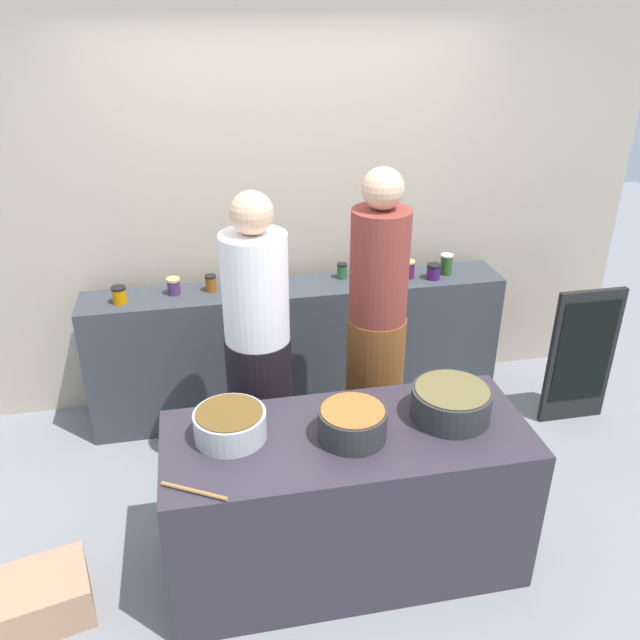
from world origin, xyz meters
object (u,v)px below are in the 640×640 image
preserve_jar_1 (174,286)px  wooden_spoon (194,491)px  preserve_jar_5 (364,270)px  chalkboard_sign (581,356)px  preserve_jar_0 (119,295)px  cooking_pot_center (352,424)px  preserve_jar_8 (434,271)px  cook_with_tongs (259,363)px  bread_crate (41,598)px  preserve_jar_4 (342,271)px  cook_in_cap (376,343)px  preserve_jar_2 (211,283)px  preserve_jar_7 (409,269)px  cooking_pot_right (451,403)px  preserve_jar_6 (389,271)px  cooking_pot_left (230,425)px  preserve_jar_3 (258,283)px

preserve_jar_1 → wooden_spoon: 1.71m
preserve_jar_5 → chalkboard_sign: preserve_jar_5 is taller
preserve_jar_0 → cooking_pot_center: preserve_jar_0 is taller
preserve_jar_8 → cook_with_tongs: 1.39m
preserve_jar_8 → bread_crate: (-2.34, -1.40, -0.86)m
preserve_jar_4 → cook_in_cap: size_ratio=0.05×
preserve_jar_2 → preserve_jar_7: 1.28m
cooking_pot_right → cook_in_cap: cook_in_cap is taller
preserve_jar_5 → preserve_jar_7: preserve_jar_7 is taller
wooden_spoon → cook_in_cap: bearing=43.2°
preserve_jar_6 → cook_with_tongs: (-0.93, -0.68, -0.18)m
preserve_jar_5 → bread_crate: preserve_jar_5 is taller
preserve_jar_6 → cook_with_tongs: 1.17m
preserve_jar_1 → cooking_pot_left: bearing=-80.0°
cook_in_cap → preserve_jar_8: bearing=48.7°
cooking_pot_center → cooking_pot_right: 0.50m
preserve_jar_2 → preserve_jar_6: preserve_jar_6 is taller
preserve_jar_3 → preserve_jar_7: (0.99, 0.03, 0.00)m
preserve_jar_1 → preserve_jar_5: (1.22, 0.03, 0.00)m
preserve_jar_5 → cooking_pot_right: (0.05, -1.42, -0.11)m
preserve_jar_4 → bread_crate: bearing=-139.0°
preserve_jar_4 → cooking_pot_right: 1.46m
preserve_jar_7 → wooden_spoon: 2.21m
preserve_jar_1 → preserve_jar_6: (1.36, -0.06, 0.01)m
cooking_pot_right → cook_in_cap: (-0.18, 0.67, -0.02)m
wooden_spoon → bread_crate: wooden_spoon is taller
preserve_jar_1 → cook_with_tongs: 0.87m
cooking_pot_left → cook_with_tongs: 0.65m
preserve_jar_2 → cooking_pot_center: (0.55, -1.46, -0.11)m
preserve_jar_6 → cooking_pot_center: size_ratio=0.40×
preserve_jar_1 → wooden_spoon: (0.06, -1.70, -0.17)m
preserve_jar_7 → preserve_jar_3: bearing=-178.3°
cook_with_tongs → bread_crate: 1.51m
cook_in_cap → chalkboard_sign: cook_in_cap is taller
cook_in_cap → cook_with_tongs: bearing=-179.0°
bread_crate → cooking_pot_left: bearing=8.4°
preserve_jar_4 → cooking_pot_right: bearing=-82.2°
cooking_pot_left → preserve_jar_4: bearing=59.0°
preserve_jar_1 → wooden_spoon: bearing=-87.9°
preserve_jar_6 → preserve_jar_8: bearing=-5.9°
preserve_jar_7 → cook_in_cap: bearing=-120.7°
preserve_jar_3 → chalkboard_sign: bearing=-12.4°
preserve_jar_4 → cooking_pot_center: bearing=-101.2°
cook_with_tongs → chalkboard_sign: bearing=6.0°
preserve_jar_3 → preserve_jar_2: bearing=166.7°
preserve_jar_3 → preserve_jar_0: bearing=-179.8°
wooden_spoon → cook_with_tongs: 1.03m
preserve_jar_1 → preserve_jar_4: preserve_jar_1 is taller
cooking_pot_center → cook_in_cap: 0.80m
wooden_spoon → cook_in_cap: cook_in_cap is taller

